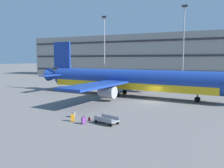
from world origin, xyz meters
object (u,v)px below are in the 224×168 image
object	(u,v)px
airliner	(125,80)
suitcase_black	(74,114)
backpack_laid_flat	(90,119)
baggage_cart	(107,120)
suitcase_teal	(73,118)
suitcase_large	(84,120)

from	to	relation	value
airliner	suitcase_black	world-z (taller)	airliner
suitcase_black	backpack_laid_flat	size ratio (longest dim) A/B	1.73
suitcase_black	baggage_cart	bearing A→B (deg)	-11.20
airliner	baggage_cart	xyz separation A→B (m)	(4.86, -18.67, -2.52)
suitcase_teal	suitcase_black	size ratio (longest dim) A/B	1.13
suitcase_black	baggage_cart	distance (m)	4.84
backpack_laid_flat	baggage_cart	xyz separation A→B (m)	(2.20, -0.22, 0.20)
airliner	suitcase_large	size ratio (longest dim) A/B	43.18
suitcase_large	airliner	bearing A→B (deg)	97.67
suitcase_large	baggage_cart	world-z (taller)	suitcase_large
suitcase_teal	backpack_laid_flat	size ratio (longest dim) A/B	1.95
suitcase_teal	suitcase_large	bearing A→B (deg)	-13.47
airliner	baggage_cart	size ratio (longest dim) A/B	11.74
suitcase_large	baggage_cart	xyz separation A→B (m)	(2.20, 1.05, 0.02)
suitcase_large	backpack_laid_flat	bearing A→B (deg)	89.60
airliner	backpack_laid_flat	bearing A→B (deg)	-81.78
suitcase_teal	airliner	bearing A→B (deg)	93.08
airliner	suitcase_large	world-z (taller)	airliner
suitcase_teal	backpack_laid_flat	bearing A→B (deg)	28.45
suitcase_black	backpack_laid_flat	distance (m)	2.66
baggage_cart	suitcase_large	bearing A→B (deg)	-154.53
airliner	suitcase_teal	distance (m)	19.52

